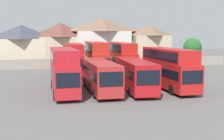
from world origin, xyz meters
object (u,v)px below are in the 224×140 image
at_px(bus_1, 64,68).
at_px(bus_6, 96,56).
at_px(bus_3, 134,73).
at_px(bus_7, 121,57).
at_px(bus_5, 75,57).
at_px(tree_left_of_lot, 192,47).
at_px(bus_4, 168,66).
at_px(house_terrace_left, 22,45).
at_px(house_terrace_far_right, 149,44).
at_px(bus_2, 100,75).
at_px(house_terrace_right, 102,41).
at_px(house_terrace_centre, 61,43).

relative_size(bus_1, bus_6, 0.91).
xyz_separation_m(bus_1, bus_3, (7.98, 0.27, -0.75)).
bearing_deg(bus_7, bus_5, -96.44).
bearing_deg(bus_5, tree_left_of_lot, 110.84).
bearing_deg(bus_4, house_terrace_left, -149.72).
bearing_deg(bus_6, house_terrace_far_right, 139.20).
bearing_deg(house_terrace_far_right, house_terrace_left, 179.46).
bearing_deg(bus_2, bus_5, -174.82).
xyz_separation_m(bus_3, house_terrace_far_right, (11.63, 29.68, 2.31)).
distance_m(bus_1, house_terrace_far_right, 35.83).
xyz_separation_m(bus_7, house_terrace_right, (-0.30, 16.22, 2.14)).
height_order(bus_7, house_terrace_far_right, house_terrace_far_right).
xyz_separation_m(bus_4, house_terrace_left, (-19.34, 29.95, 1.55)).
bearing_deg(bus_1, bus_6, 156.02).
bearing_deg(house_terrace_left, bus_5, -59.34).
bearing_deg(house_terrace_far_right, bus_6, -131.32).
xyz_separation_m(bus_7, house_terrace_far_right, (10.13, 16.39, 1.43)).
bearing_deg(bus_4, tree_left_of_lot, 144.78).
relative_size(bus_1, bus_3, 0.89).
xyz_separation_m(bus_2, bus_3, (3.99, 0.25, 0.04)).
relative_size(bus_5, house_terrace_right, 0.95).
bearing_deg(house_terrace_right, tree_left_of_lot, -25.59).
height_order(bus_2, bus_4, bus_4).
height_order(house_terrace_left, house_terrace_right, house_terrace_right).
bearing_deg(house_terrace_left, bus_1, -76.57).
distance_m(house_terrace_left, tree_left_of_lot, 34.19).
height_order(bus_2, house_terrace_far_right, house_terrace_far_right).
bearing_deg(bus_4, bus_5, -147.36).
xyz_separation_m(house_terrace_far_right, tree_left_of_lot, (6.30, -8.18, -0.47)).
distance_m(bus_4, bus_5, 17.14).
xyz_separation_m(bus_4, tree_left_of_lot, (13.80, 21.52, 1.14)).
height_order(bus_1, house_terrace_far_right, house_terrace_far_right).
bearing_deg(tree_left_of_lot, bus_4, -122.66).
distance_m(bus_7, house_terrace_right, 16.36).
height_order(bus_4, tree_left_of_lot, tree_left_of_lot).
bearing_deg(bus_7, tree_left_of_lot, 115.53).
distance_m(bus_3, house_terrace_right, 29.69).
distance_m(bus_5, house_terrace_right, 17.16).
distance_m(bus_1, bus_7, 16.55).
distance_m(bus_1, house_terrace_left, 31.09).
xyz_separation_m(bus_3, bus_4, (4.14, -0.02, 0.69)).
distance_m(bus_6, house_terrace_right, 16.34).
height_order(house_terrace_centre, tree_left_of_lot, house_terrace_centre).
relative_size(bus_5, bus_6, 0.93).
bearing_deg(bus_7, house_terrace_left, -135.90).
bearing_deg(house_terrace_centre, house_terrace_right, -3.73).
relative_size(house_terrace_right, tree_left_of_lot, 2.02).
distance_m(bus_1, bus_6, 15.05).
distance_m(house_terrace_left, house_terrace_far_right, 26.83).
distance_m(bus_1, bus_3, 8.02).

